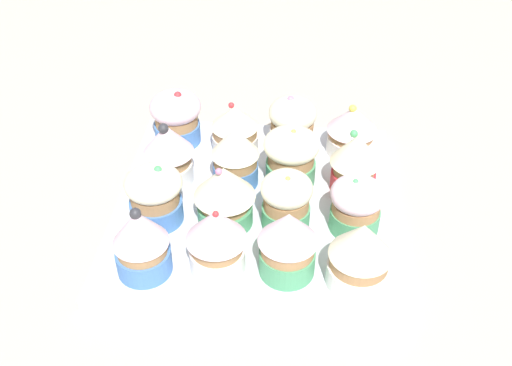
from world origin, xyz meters
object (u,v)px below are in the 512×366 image
Objects in this scene: cupcake_7 at (356,204)px; cupcake_11 at (355,161)px; cupcake_9 at (235,155)px; cupcake_4 at (155,194)px; cupcake_8 at (168,152)px; cupcake_0 at (141,241)px; cupcake_5 at (224,194)px; cupcake_15 at (352,130)px; cupcake_1 at (216,239)px; baking_tray at (256,207)px; cupcake_12 at (176,116)px; cupcake_6 at (286,200)px; cupcake_14 at (292,123)px; cupcake_10 at (291,156)px; cupcake_3 at (360,254)px; cupcake_2 at (288,243)px; cupcake_13 at (235,129)px.

cupcake_11 is at bearing 89.76° from cupcake_7.
cupcake_4 is at bearing -138.24° from cupcake_9.
cupcake_8 is 1.07× the size of cupcake_9.
cupcake_0 and cupcake_8 have the same top height.
cupcake_5 is 0.94× the size of cupcake_8.
cupcake_7 is 0.96× the size of cupcake_15.
cupcake_1 is 0.96× the size of cupcake_8.
cupcake_1 reaches higher than cupcake_4.
cupcake_12 reaches higher than baking_tray.
cupcake_6 is 0.97× the size of cupcake_14.
cupcake_10 is (6.71, 14.75, -0.31)cm from cupcake_1.
cupcake_6 is at bearing -137.84° from cupcake_11.
cupcake_3 is 20.02cm from cupcake_9.
cupcake_10 is at bearing 134.54° from cupcake_7.
cupcake_2 reaches higher than cupcake_6.
baking_tray is at bearing 18.40° from cupcake_4.
cupcake_10 is 0.91× the size of cupcake_11.
cupcake_7 is (7.49, 0.14, -0.20)cm from cupcake_6.
cupcake_7 is at bearing -41.54° from cupcake_13.
cupcake_9 is at bearing 41.76° from cupcake_4.
cupcake_7 is (14.05, 7.30, -0.73)cm from cupcake_1.
cupcake_12 is at bearing 91.96° from cupcake_4.
cupcake_14 is (-0.16, 7.08, -0.16)cm from cupcake_10.
cupcake_12 is at bearing 169.10° from cupcake_13.
cupcake_5 and cupcake_9 have the same top height.
cupcake_6 is 9.22cm from cupcake_9.
cupcake_8 is (-10.54, 3.28, 4.80)cm from baking_tray.
cupcake_12 is 14.81cm from cupcake_14.
cupcake_4 is 0.91× the size of cupcake_9.
cupcake_2 reaches higher than cupcake_15.
cupcake_11 is (0.03, 6.66, 0.76)cm from cupcake_7.
cupcake_1 is 15.54cm from cupcake_8.
cupcake_2 is 7.09cm from cupcake_3.
cupcake_4 is 22.99cm from cupcake_11.
cupcake_5 is at bearing 90.89° from cupcake_1.
cupcake_5 is (-0.11, 6.92, -0.04)cm from cupcake_1.
cupcake_9 is (-6.79, 13.64, -0.01)cm from cupcake_2.
cupcake_8 is at bearing 163.77° from cupcake_7.
cupcake_2 is 15.44cm from cupcake_11.
cupcake_5 is at bearing -61.17° from cupcake_12.
cupcake_13 is (6.99, 6.66, -0.89)cm from cupcake_8.
cupcake_15 is at bearing 19.69° from cupcake_8.
cupcake_8 is at bearing 162.72° from baking_tray.
cupcake_5 is at bearing -153.59° from cupcake_11.
cupcake_0 is 30.86cm from cupcake_15.
cupcake_12 is (-22.30, 14.42, 0.41)cm from cupcake_7.
cupcake_2 is 1.08× the size of cupcake_14.
baking_tray is 11.26cm from cupcake_13.
cupcake_5 is at bearing -114.07° from cupcake_14.
cupcake_2 is at bearing -88.71° from cupcake_14.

